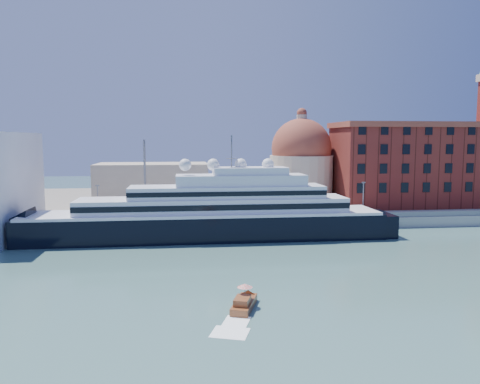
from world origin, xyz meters
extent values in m
plane|color=#38625E|center=(0.00, 0.00, 0.00)|extent=(400.00, 400.00, 0.00)
cube|color=gray|center=(0.00, 34.00, 1.25)|extent=(180.00, 10.00, 2.50)
cube|color=slate|center=(0.00, 75.00, 1.00)|extent=(260.00, 72.00, 2.00)
cube|color=slate|center=(0.00, 29.50, 3.10)|extent=(180.00, 0.10, 1.20)
cube|color=black|center=(-7.30, 23.00, 2.09)|extent=(74.07, 11.40, 6.17)
cone|color=black|center=(-46.24, 23.00, 2.09)|extent=(9.50, 11.40, 11.40)
cube|color=black|center=(29.73, 23.00, 1.90)|extent=(5.70, 10.45, 5.70)
cube|color=white|center=(-7.30, 23.00, 5.41)|extent=(72.17, 11.59, 0.57)
cube|color=white|center=(-5.40, 23.00, 7.12)|extent=(55.08, 9.50, 2.85)
cube|color=black|center=(-5.40, 18.25, 7.12)|extent=(55.08, 0.15, 1.14)
cube|color=white|center=(-2.55, 23.00, 9.78)|extent=(39.88, 8.55, 2.47)
cube|color=white|center=(0.29, 23.00, 12.15)|extent=(26.59, 7.60, 2.28)
cube|color=white|center=(2.19, 23.00, 14.05)|extent=(15.19, 6.65, 1.52)
cylinder|color=slate|center=(-1.61, 23.00, 18.04)|extent=(0.28, 0.28, 6.65)
sphere|color=white|center=(-11.10, 23.00, 15.38)|extent=(2.47, 2.47, 2.47)
sphere|color=white|center=(-5.40, 23.00, 15.38)|extent=(2.47, 2.47, 2.47)
sphere|color=white|center=(0.29, 23.00, 15.38)|extent=(2.47, 2.47, 2.47)
sphere|color=white|center=(5.99, 23.00, 15.38)|extent=(2.47, 2.47, 2.47)
cube|color=white|center=(-45.56, 21.02, 0.51)|extent=(10.35, 3.81, 1.36)
cube|color=white|center=(-43.86, 20.95, 1.62)|extent=(3.49, 2.26, 1.02)
cube|color=brown|center=(-4.31, -18.00, 0.38)|extent=(4.12, 6.79, 1.07)
cube|color=brown|center=(-4.66, -19.01, 1.29)|extent=(2.50, 3.10, 0.86)
cylinder|color=slate|center=(-4.14, -17.49, 1.72)|extent=(0.06, 0.06, 1.72)
cone|color=red|center=(-4.14, -17.49, 2.68)|extent=(1.93, 1.93, 0.43)
cube|color=maroon|center=(52.00, 52.00, 13.00)|extent=(42.00, 18.00, 22.00)
cube|color=brown|center=(52.00, 52.00, 24.50)|extent=(43.00, 19.00, 1.50)
cylinder|color=beige|center=(22.00, 58.00, 9.00)|extent=(18.00, 18.00, 14.00)
sphere|color=brown|center=(22.00, 58.00, 18.00)|extent=(17.00, 17.00, 17.00)
cylinder|color=beige|center=(22.00, 58.00, 26.00)|extent=(3.00, 3.00, 3.00)
cube|color=beige|center=(8.00, 56.00, 7.00)|extent=(18.00, 14.00, 10.00)
cube|color=beige|center=(-20.00, 58.00, 8.00)|extent=(30.00, 16.00, 12.00)
cylinder|color=slate|center=(-30.00, 31.00, 6.50)|extent=(0.24, 0.24, 8.00)
cube|color=slate|center=(-30.00, 31.00, 10.60)|extent=(0.80, 0.30, 0.25)
cylinder|color=slate|center=(0.00, 31.00, 6.50)|extent=(0.24, 0.24, 8.00)
cube|color=slate|center=(0.00, 31.00, 10.60)|extent=(0.80, 0.30, 0.25)
cylinder|color=slate|center=(30.00, 31.00, 6.50)|extent=(0.24, 0.24, 8.00)
cube|color=slate|center=(30.00, 31.00, 10.60)|extent=(0.80, 0.30, 0.25)
cylinder|color=slate|center=(-20.00, 33.00, 11.50)|extent=(0.50, 0.50, 18.00)
camera|label=1|loc=(-11.42, -72.60, 20.44)|focal=35.00mm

